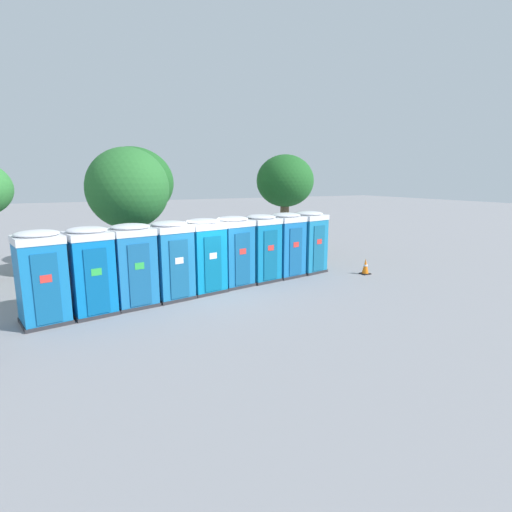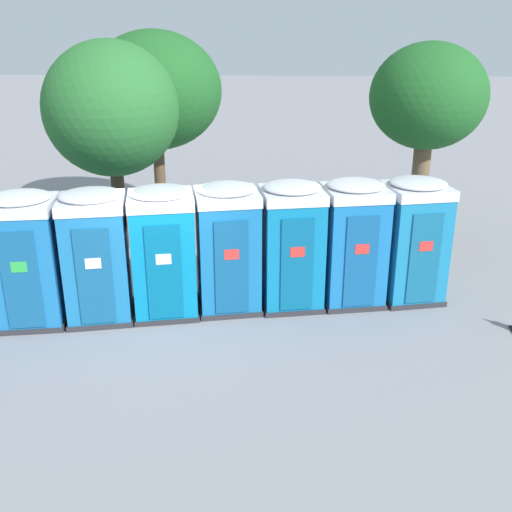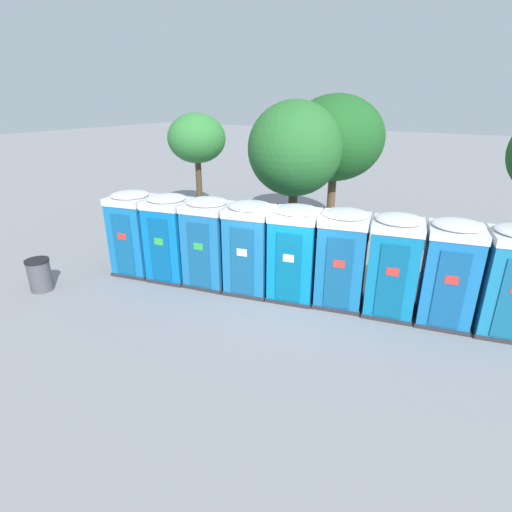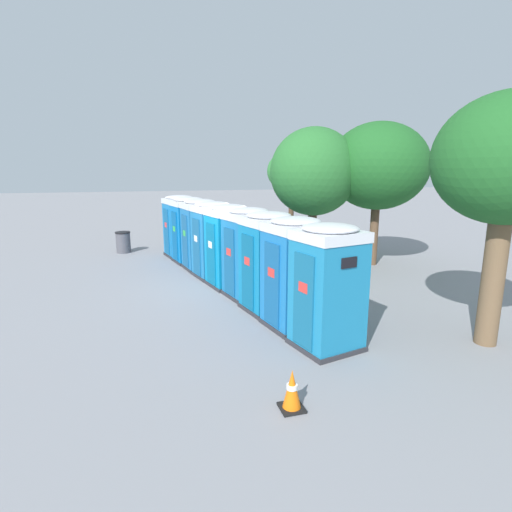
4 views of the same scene
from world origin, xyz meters
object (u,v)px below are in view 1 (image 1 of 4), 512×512
Objects in this scene: portapotty_5 at (233,251)px; street_tree_1 at (128,189)px; portapotty_4 at (204,255)px; portapotty_0 at (41,277)px; traffic_cone at (365,267)px; portapotty_1 at (90,271)px; street_tree_2 at (133,183)px; portapotty_3 at (171,260)px; street_tree_0 at (285,182)px; portapotty_8 at (309,241)px; portapotty_6 at (261,248)px; portapotty_7 at (286,244)px; portapotty_2 at (133,265)px.

street_tree_1 is at bearing 132.53° from portapotty_5.
portapotty_0 is at bearing -168.64° from portapotty_4.
portapotty_5 is 5.68m from traffic_cone.
street_tree_2 is (2.43, 6.64, 2.38)m from portapotty_1.
street_tree_0 is at bearing 33.03° from portapotty_3.
street_tree_1 is (-3.03, 3.31, 2.18)m from portapotty_5.
portapotty_1 is 0.50× the size of street_tree_1.
portapotty_8 reaches higher than traffic_cone.
portapotty_3 reaches higher than traffic_cone.
portapotty_1 is 3.97× the size of traffic_cone.
portapotty_0 is at bearing -169.46° from portapotty_1.
portapotty_3 is 0.50× the size of street_tree_1.
portapotty_6 is 1.00× the size of portapotty_7.
street_tree_0 is 7.53m from street_tree_1.
street_tree_0 is (5.68, 4.22, 2.40)m from portapotty_4.
portapotty_5 and portapotty_7 have the same top height.
portapotty_1 and portapotty_3 have the same top height.
street_tree_0 is at bearing 4.69° from street_tree_1.
street_tree_2 is 10.78m from traffic_cone.
portapotty_0 is 8.75m from portapotty_7.
street_tree_2 is at bearing 113.75° from portapotty_5.
street_tree_2 is at bearing 90.19° from portapotty_3.
portapotty_1 is 1.00× the size of portapotty_6.
street_tree_1 is at bearing 116.76° from portapotty_4.
portapotty_1 and portapotty_5 have the same top height.
portapotty_6 is at bearing 11.52° from portapotty_1.
street_tree_0 is (6.90, 4.49, 2.40)m from portapotty_3.
portapotty_2 is at bearing -168.87° from portapotty_7.
street_tree_0 is 7.12m from street_tree_2.
street_tree_2 reaches higher than portapotty_0.
portapotty_1 is at bearing -167.99° from portapotty_2.
portapotty_6 is at bearing -130.89° from street_tree_0.
portapotty_1 is at bearing -168.73° from portapotty_7.
portapotty_2 is 3.75m from portapotty_5.
portapotty_7 is at bearing -27.75° from street_tree_1.
portapotty_7 is at bearing 158.20° from traffic_cone.
street_tree_1 is 0.96× the size of street_tree_2.
portapotty_8 is (7.37, 1.43, 0.00)m from portapotty_2.
portapotty_1 is at bearing -168.89° from portapotty_8.
street_tree_0 is (2.00, 3.51, 2.40)m from portapotty_7.
portapotty_3 is at bearing -146.97° from street_tree_0.
portapotty_1 is at bearing -168.37° from portapotty_4.
portapotty_0 is at bearing -118.07° from street_tree_2.
portapotty_7 is (2.47, 0.41, 0.00)m from portapotty_5.
portapotty_6 is 1.00× the size of portapotty_8.
portapotty_2 is 1.00× the size of portapotty_3.
portapotty_8 is (8.59, 1.69, -0.00)m from portapotty_1.
portapotty_5 and portapotty_6 have the same top height.
portapotty_4 is 1.25m from portapotty_5.
portapotty_6 is 0.48× the size of street_tree_2.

